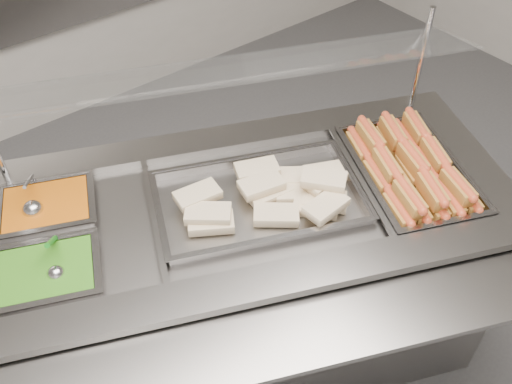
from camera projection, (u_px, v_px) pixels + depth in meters
steam_counter at (244, 280)px, 2.18m from camera, size 1.99×1.46×0.87m
tray_rail at (285, 334)px, 1.57m from camera, size 1.70×0.99×0.05m
sneeze_guard at (224, 73)px, 1.78m from camera, size 1.58×0.89×0.43m
pan_hotdogs at (408, 176)px, 2.02m from camera, size 0.51×0.62×0.10m
pan_wraps at (259, 202)px, 1.91m from camera, size 0.76×0.62×0.07m
pan_beans at (49, 213)px, 1.89m from camera, size 0.36×0.33×0.10m
pan_peas at (49, 279)px, 1.69m from camera, size 0.36×0.33×0.10m
hotdogs_in_buns at (409, 168)px, 1.98m from camera, size 0.44×0.57×0.11m
tortilla_wraps at (281, 194)px, 1.89m from camera, size 0.62×0.39×0.09m
ladle at (33, 208)px, 1.84m from camera, size 0.10×0.18×0.14m
serving_spoon at (55, 268)px, 1.66m from camera, size 0.09×0.16×0.14m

